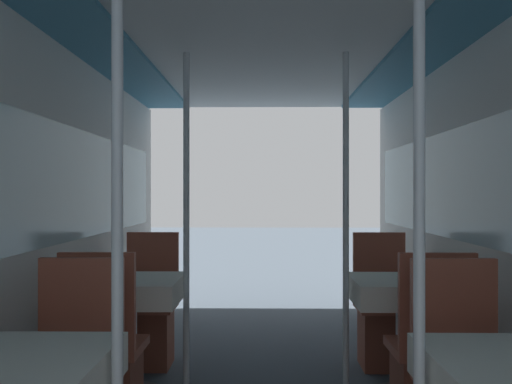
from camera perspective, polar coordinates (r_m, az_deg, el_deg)
The scene contains 12 objects.
wall_left at distance 3.22m, azimuth -22.42°, elevation -2.84°, with size 0.05×6.58×2.21m.
ceiling_panel at distance 3.11m, azimuth 1.05°, elevation 17.76°, with size 2.57×6.58×0.07m.
support_pole_left_0 at distance 2.02m, azimuth -13.70°, elevation -5.64°, with size 0.04×0.04×2.21m.
dining_table_left_1 at distance 3.84m, azimuth -12.45°, elevation -10.04°, with size 0.65×0.65×0.74m.
chair_left_near_1 at distance 3.36m, azimuth -14.86°, elevation -17.23°, with size 0.40×0.40×0.99m.
chair_left_far_1 at distance 4.47m, azimuth -10.67°, elevation -12.89°, with size 0.40×0.40×0.99m.
support_pole_left_1 at distance 3.72m, azimuth -6.98°, elevation -3.07°, with size 0.04×0.04×2.21m.
support_pole_right_0 at distance 2.03m, azimuth 16.00°, elevation -5.62°, with size 0.04×0.04×2.21m.
dining_table_right_1 at distance 3.85m, azimuth 14.43°, elevation -10.02°, with size 0.65×0.65×0.74m.
chair_right_near_1 at distance 3.37m, azimuth 16.90°, elevation -17.20°, with size 0.40×0.40×0.99m.
chair_right_far_1 at distance 4.48m, azimuth 12.61°, elevation -12.87°, with size 0.40×0.40×0.99m.
support_pole_right_1 at distance 3.73m, azimuth 8.97°, elevation -3.07°, with size 0.04×0.04×2.21m.
Camera 1 is at (-0.01, -1.07, 1.30)m, focal length 40.00 mm.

